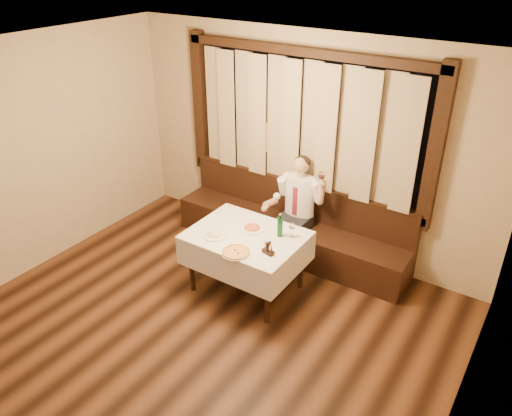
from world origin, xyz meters
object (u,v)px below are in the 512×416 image
Objects in this scene: green_bottle at (280,227)px; seated_man at (297,201)px; dining_table at (246,242)px; cruet_caddy at (268,249)px; pizza at (236,252)px; pasta_cream at (215,233)px; banquette at (290,229)px; pasta_red at (252,226)px.

seated_man is at bearing 104.99° from green_bottle.
dining_table is 8.90× the size of cruet_caddy.
cruet_caddy is (0.28, 0.18, 0.04)m from pizza.
dining_table is 0.48m from cruet_caddy.
pasta_cream is (-0.40, 0.16, 0.02)m from pizza.
green_bottle is at bearing 69.50° from pizza.
banquette is 1.08m from green_bottle.
banquette reaches higher than pasta_cream.
green_bottle reaches higher than pizza.
banquette is 1.48m from pizza.
green_bottle is at bearing -75.01° from seated_man.
dining_table is 0.93× the size of seated_man.
dining_table is 4.63× the size of pasta_cream.
banquette is 1.02m from pasta_red.
banquette is at bearing 122.78° from cruet_caddy.
banquette is at bearing 89.64° from pasta_red.
pizza is at bearing -110.50° from green_bottle.
pizza is 0.53m from pasta_red.
dining_table is at bearing 168.74° from cruet_caddy.
green_bottle reaches higher than pasta_red.
pasta_red is at bearing -90.36° from banquette.
pasta_cream is at bearing -147.18° from green_bottle.
banquette is 2.33× the size of seated_man.
cruet_caddy is (0.42, -0.32, 0.01)m from pasta_red.
green_bottle reaches higher than dining_table.
pasta_cream is (-0.28, -1.25, 0.48)m from banquette.
seated_man is at bearing -33.91° from banquette.
cruet_caddy is 1.17m from seated_man.
cruet_caddy is (0.69, 0.03, 0.01)m from pasta_cream.
pasta_red is (-0.01, -0.90, 0.49)m from banquette.
pasta_cream is 0.97× the size of green_bottle.
pasta_cream is at bearing 158.65° from pizza.
green_bottle is at bearing 115.96° from cruet_caddy.
pasta_red is 0.44m from pasta_cream.
seated_man reaches higher than pasta_cream.
cruet_caddy is at bearing 2.19° from pasta_cream.
cruet_caddy is at bearing 33.00° from pizza.
pasta_cream is at bearing -163.77° from cruet_caddy.
pasta_cream reaches higher than pizza.
banquette reaches higher than pasta_red.
pasta_cream is at bearing -109.38° from seated_man.
cruet_caddy is (0.08, -0.37, -0.07)m from green_bottle.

